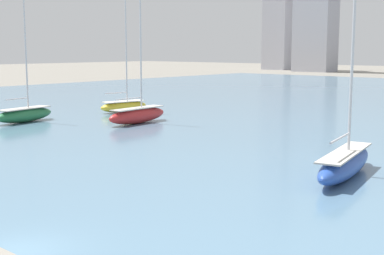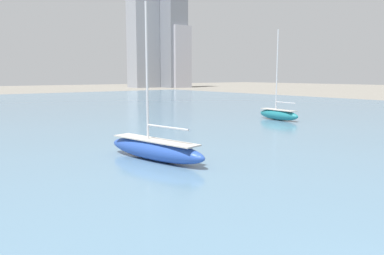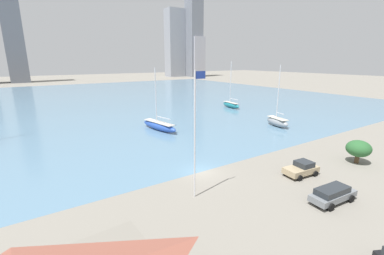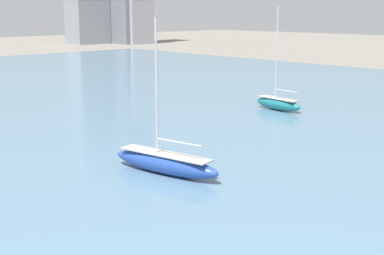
% 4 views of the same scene
% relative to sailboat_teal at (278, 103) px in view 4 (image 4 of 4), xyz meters
% --- Properties ---
extents(sailboat_teal, '(2.42, 7.66, 13.31)m').
position_rel_sailboat_teal_xyz_m(sailboat_teal, '(0.00, 0.00, 0.00)').
color(sailboat_teal, '#1E757F').
rests_on(sailboat_teal, harbor_water).
extents(sailboat_blue, '(3.78, 10.37, 12.24)m').
position_rel_sailboat_teal_xyz_m(sailboat_blue, '(-28.87, -11.28, -0.02)').
color(sailboat_blue, '#284CA8').
rests_on(sailboat_blue, harbor_water).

